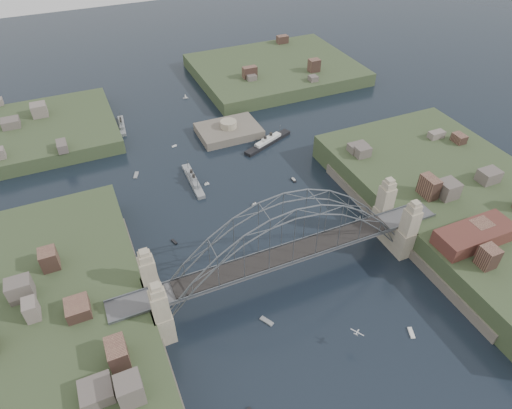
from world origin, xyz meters
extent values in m
plane|color=black|center=(0.00, 0.00, 0.00)|extent=(500.00, 500.00, 0.00)
cube|color=#525255|center=(0.00, 0.00, 8.00)|extent=(84.00, 6.00, 0.70)
cube|color=#575D63|center=(0.00, -3.00, 8.55)|extent=(84.00, 0.25, 0.50)
cube|color=#575D63|center=(0.00, 3.00, 8.55)|extent=(84.00, 0.25, 0.50)
cube|color=black|center=(0.00, 0.00, 8.55)|extent=(55.20, 5.20, 0.35)
cube|color=#9E937A|center=(-31.50, -5.00, 8.85)|extent=(3.40, 3.40, 17.70)
cube|color=#9E937A|center=(-31.50, 5.00, 8.85)|extent=(3.40, 3.40, 17.70)
cube|color=#9E937A|center=(31.50, -5.00, 8.85)|extent=(3.40, 3.40, 17.70)
cube|color=#9E937A|center=(31.50, 5.00, 8.85)|extent=(3.40, 3.40, 17.70)
cube|color=#9E937A|center=(-31.50, 0.00, 4.00)|extent=(4.08, 13.80, 8.00)
cube|color=#9E937A|center=(31.50, 0.00, 4.00)|extent=(4.08, 13.80, 8.00)
cube|color=#334325|center=(-58.00, 0.00, 2.00)|extent=(50.00, 90.00, 12.00)
cube|color=#5E564B|center=(-35.50, 0.00, 1.00)|extent=(6.00, 70.00, 4.00)
cube|color=#334325|center=(58.00, 0.00, 2.00)|extent=(50.00, 90.00, 12.00)
cube|color=#5E564B|center=(35.50, 0.00, 1.00)|extent=(6.00, 70.00, 4.00)
cube|color=#334325|center=(-55.00, 95.00, 0.50)|extent=(60.00, 45.00, 9.00)
cube|color=#334325|center=(50.00, 110.00, 0.75)|extent=(70.00, 55.00, 9.50)
cube|color=#5E564B|center=(12.00, 70.00, -0.50)|extent=(22.00, 16.00, 7.00)
cylinder|color=#9E937A|center=(12.00, 70.00, 4.20)|extent=(6.00, 6.00, 2.40)
cube|color=#592D26|center=(44.00, -14.00, 10.00)|extent=(20.00, 8.00, 4.00)
cube|color=#525255|center=(39.00, -28.00, 0.70)|extent=(4.00, 22.00, 1.40)
cube|color=gray|center=(-8.91, 46.96, 0.41)|extent=(2.89, 18.36, 1.63)
cube|color=gray|center=(-8.91, 46.96, 1.63)|extent=(2.07, 10.11, 1.22)
cube|color=gray|center=(-8.91, 46.96, 2.54)|extent=(1.45, 4.61, 0.81)
cylinder|color=black|center=(-8.95, 45.68, 3.25)|extent=(0.88, 0.88, 1.63)
cylinder|color=black|center=(-8.88, 48.24, 3.25)|extent=(0.88, 0.88, 1.63)
cylinder|color=#575D63|center=(-9.05, 41.47, 3.05)|extent=(0.16, 0.16, 4.07)
cylinder|color=#575D63|center=(-8.78, 52.45, 3.05)|extent=(0.16, 0.16, 4.07)
cube|color=gray|center=(-22.94, 91.05, 0.36)|extent=(3.46, 14.52, 1.44)
cube|color=gray|center=(-22.94, 91.05, 1.44)|extent=(2.29, 8.03, 1.08)
cube|color=gray|center=(-22.94, 91.05, 2.25)|extent=(1.45, 3.69, 0.72)
cylinder|color=black|center=(-23.04, 90.05, 2.88)|extent=(0.71, 0.71, 1.44)
cylinder|color=black|center=(-22.84, 92.05, 2.88)|extent=(0.71, 0.71, 1.44)
cylinder|color=#575D63|center=(-23.39, 86.75, 2.70)|extent=(0.14, 0.14, 3.60)
cylinder|color=#575D63|center=(-22.49, 95.34, 2.70)|extent=(0.14, 0.14, 3.60)
cube|color=black|center=(22.35, 58.26, 0.39)|extent=(20.73, 11.13, 1.55)
cube|color=silver|center=(22.35, 58.26, 1.55)|extent=(11.63, 6.66, 1.16)
cube|color=silver|center=(22.35, 58.26, 2.42)|extent=(5.53, 3.58, 0.78)
cylinder|color=black|center=(20.98, 57.67, 3.10)|extent=(1.05, 1.05, 1.55)
cylinder|color=black|center=(23.72, 58.85, 3.10)|extent=(1.05, 1.05, 1.55)
cylinder|color=#575D63|center=(16.47, 55.72, 2.91)|extent=(0.16, 0.16, 3.88)
cylinder|color=#575D63|center=(28.22, 60.80, 2.91)|extent=(0.16, 0.16, 3.88)
cube|color=silver|center=(5.09, -23.05, 4.74)|extent=(1.44, 1.02, 0.27)
cube|color=silver|center=(5.09, -23.05, 4.78)|extent=(1.80, 2.72, 0.06)
cube|color=silver|center=(4.44, -23.45, 4.88)|extent=(0.62, 0.88, 0.33)
cube|color=silver|center=(-21.81, 23.28, 0.15)|extent=(1.35, 2.30, 0.45)
cube|color=silver|center=(4.30, 28.92, 0.15)|extent=(1.77, 0.86, 0.45)
cube|color=silver|center=(4.30, 28.92, 0.55)|extent=(1.08, 0.65, 0.40)
cylinder|color=black|center=(4.30, 28.92, 1.00)|extent=(0.16, 0.16, 0.70)
cube|color=silver|center=(-9.65, -9.96, 0.15)|extent=(2.55, 3.41, 0.45)
cube|color=silver|center=(20.54, 35.11, 0.15)|extent=(0.93, 2.40, 0.45)
cube|color=silver|center=(20.54, 35.11, 0.55)|extent=(0.75, 1.45, 0.40)
cylinder|color=black|center=(20.54, 35.11, 1.00)|extent=(0.16, 0.16, 0.70)
cube|color=silver|center=(-24.73, 57.99, 0.15)|extent=(2.40, 3.71, 0.45)
cube|color=silver|center=(-5.39, 44.22, 0.15)|extent=(1.55, 0.62, 0.45)
cube|color=silver|center=(-5.39, 44.22, 0.55)|extent=(0.94, 0.49, 0.40)
cylinder|color=black|center=(-5.39, 44.22, 1.00)|extent=(0.16, 0.16, 0.70)
cube|color=silver|center=(18.30, -25.63, 0.15)|extent=(1.88, 2.96, 0.45)
cube|color=silver|center=(-8.65, 69.95, 0.15)|extent=(1.88, 1.12, 0.45)
cube|color=silver|center=(28.76, 10.22, 0.15)|extent=(2.11, 2.02, 0.45)
cylinder|color=#575D63|center=(28.76, 10.22, 1.20)|extent=(0.08, 0.08, 2.20)
cone|color=silver|center=(28.76, 10.22, 1.20)|extent=(1.59, 1.58, 1.92)
cube|color=silver|center=(5.79, 104.13, 0.15)|extent=(2.26, 1.18, 0.45)
cylinder|color=#575D63|center=(5.79, 104.13, 1.20)|extent=(0.08, 0.08, 2.20)
cone|color=silver|center=(5.79, 104.13, 1.20)|extent=(1.43, 1.25, 1.92)
cube|color=silver|center=(-41.96, 25.48, 0.15)|extent=(1.89, 2.97, 0.45)
cube|color=silver|center=(-41.96, 25.48, 0.55)|extent=(1.35, 1.87, 0.40)
cylinder|color=black|center=(-41.96, 25.48, 1.00)|extent=(0.16, 0.16, 0.70)
camera|label=1|loc=(-36.37, -64.73, 85.10)|focal=31.41mm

